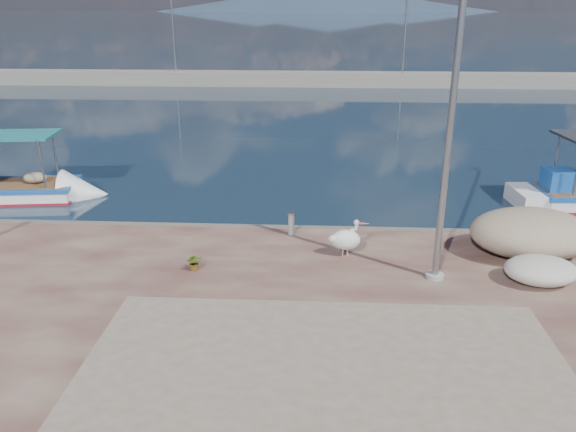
% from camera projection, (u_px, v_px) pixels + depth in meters
% --- Properties ---
extents(ground, '(1400.00, 1400.00, 0.00)m').
position_uv_depth(ground, '(279.00, 332.00, 12.33)').
color(ground, '#162635').
rests_on(ground, ground).
extents(quay_patch, '(9.00, 7.00, 0.01)m').
position_uv_depth(quay_patch, '(326.00, 406.00, 9.30)').
color(quay_patch, gray).
rests_on(quay_patch, quay).
extents(breakwater, '(120.00, 2.20, 7.50)m').
position_uv_depth(breakwater, '(310.00, 79.00, 49.49)').
color(breakwater, gray).
rests_on(breakwater, ground).
extents(mountains, '(370.00, 280.00, 22.00)m').
position_uv_depth(mountains, '(324.00, 2.00, 615.99)').
color(mountains, '#28384C').
rests_on(mountains, ground).
extents(boat_left, '(6.04, 2.62, 2.81)m').
position_uv_depth(boat_left, '(17.00, 192.00, 20.81)').
color(boat_left, white).
rests_on(boat_left, ground).
extents(pelican, '(1.06, 0.60, 1.01)m').
position_uv_depth(pelican, '(346.00, 239.00, 14.73)').
color(pelican, tan).
rests_on(pelican, quay).
extents(lamp_post, '(0.44, 0.96, 7.00)m').
position_uv_depth(lamp_post, '(448.00, 145.00, 12.56)').
color(lamp_post, gray).
rests_on(lamp_post, quay).
extents(bollard_near, '(0.23, 0.23, 0.69)m').
position_uv_depth(bollard_near, '(291.00, 222.00, 16.14)').
color(bollard_near, gray).
rests_on(bollard_near, quay).
extents(potted_plant, '(0.49, 0.45, 0.44)m').
position_uv_depth(potted_plant, '(195.00, 262.00, 14.02)').
color(potted_plant, '#33722D').
rests_on(potted_plant, quay).
extents(net_pile_d, '(1.72, 1.29, 0.65)m').
position_uv_depth(net_pile_d, '(541.00, 270.00, 13.35)').
color(net_pile_d, beige).
rests_on(net_pile_d, quay).
extents(net_pile_c, '(3.19, 2.28, 1.25)m').
position_uv_depth(net_pile_c, '(531.00, 233.00, 14.72)').
color(net_pile_c, tan).
rests_on(net_pile_c, quay).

